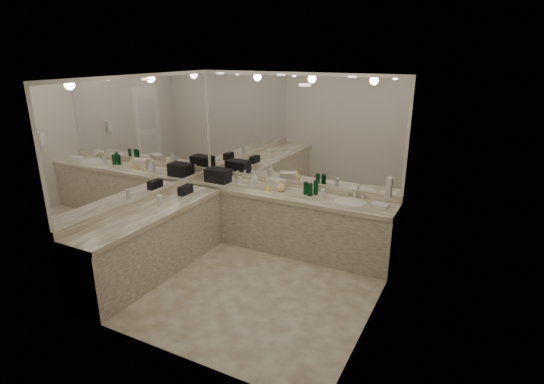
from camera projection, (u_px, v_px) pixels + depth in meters
The scene contains 35 objects.
floor at pixel (248, 284), 5.52m from camera, with size 3.20×3.20×0.00m, color beige.
ceiling at pixel (244, 78), 4.69m from camera, with size 3.20×3.20×0.00m, color white.
wall_back at pixel (297, 162), 6.37m from camera, with size 3.20×0.02×2.60m, color beige.
wall_left at pixel (145, 172), 5.80m from camera, with size 0.02×3.00×2.60m, color beige.
wall_right at pixel (378, 211), 4.41m from camera, with size 0.02×3.00×2.60m, color beige.
vanity_back_base at pixel (287, 223), 6.40m from camera, with size 3.20×0.60×0.84m, color beige.
vanity_back_top at pixel (287, 195), 6.25m from camera, with size 3.20×0.64×0.06m, color beige.
vanity_left_base at pixel (152, 244), 5.69m from camera, with size 0.60×2.40×0.84m, color beige.
vanity_left_top at pixel (150, 213), 5.55m from camera, with size 0.64×2.42×0.06m, color beige.
backsplash_back at pixel (296, 184), 6.47m from camera, with size 3.20×0.04×0.10m, color beige.
backsplash_left at pixel (149, 197), 5.90m from camera, with size 0.04×3.00×0.10m, color beige.
mirror_back at pixel (297, 130), 6.21m from camera, with size 3.12×0.01×1.55m, color white.
mirror_left at pixel (142, 138), 5.64m from camera, with size 0.01×2.92×1.55m, color white.
sink at pixel (350, 203), 5.83m from camera, with size 0.44×0.44×0.03m, color white.
faucet at pixel (355, 193), 5.99m from camera, with size 0.24×0.16×0.14m, color silver.
wall_phone at pixel (389, 187), 5.01m from camera, with size 0.06×0.10×0.24m, color white.
door at pixel (362, 251), 4.07m from camera, with size 0.02×0.82×2.10m, color white.
black_toiletry_bag at pixel (218, 175), 6.72m from camera, with size 0.39×0.24×0.22m, color black.
black_bag_spill at pixel (185, 190), 6.16m from camera, with size 0.11×0.23×0.13m, color black.
cream_cosmetic_case at pixel (276, 184), 6.38m from camera, with size 0.26×0.16×0.15m, color beige.
hand_towel at pixel (380, 205), 5.67m from camera, with size 0.22×0.15×0.04m, color white.
lotion_left at pixel (160, 200), 5.70m from camera, with size 0.06×0.06×0.15m, color white.
soap_bottle_a at pixel (255, 180), 6.47m from camera, with size 0.09×0.09×0.22m, color white.
soap_bottle_b at pixel (252, 181), 6.46m from camera, with size 0.08×0.08×0.18m, color white.
soap_bottle_c at pixel (281, 185), 6.27m from camera, with size 0.14×0.14×0.18m, color #FFE88D.
green_bottle_0 at pixel (310, 190), 6.08m from camera, with size 0.07×0.07×0.18m, color #0A4D22.
green_bottle_1 at pixel (316, 187), 6.15m from camera, with size 0.07×0.07×0.20m, color #0A4D22.
green_bottle_2 at pixel (306, 188), 6.14m from camera, with size 0.07×0.07×0.18m, color #0A4D22.
amenity_bottle_0 at pixel (276, 185), 6.37m from camera, with size 0.06×0.06×0.13m, color silver.
amenity_bottle_1 at pixel (226, 178), 6.81m from camera, with size 0.06×0.06×0.08m, color white.
amenity_bottle_2 at pixel (233, 179), 6.76m from camera, with size 0.04×0.04×0.09m, color white.
amenity_bottle_3 at pixel (255, 183), 6.49m from camera, with size 0.04×0.04×0.13m, color #E0B28C.
amenity_bottle_4 at pixel (268, 189), 6.30m from camera, with size 0.05×0.05×0.07m, color #F2D84C.
amenity_bottle_5 at pixel (240, 180), 6.68m from camera, with size 0.06×0.06×0.10m, color white.
amenity_bottle_6 at pixel (323, 194), 5.96m from camera, with size 0.06×0.06×0.14m, color silver.
Camera 1 is at (2.50, -4.18, 2.88)m, focal length 28.00 mm.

